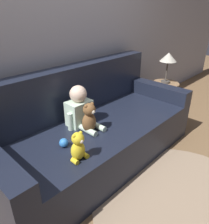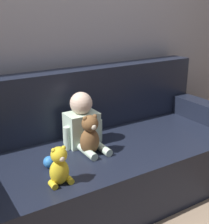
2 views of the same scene
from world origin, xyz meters
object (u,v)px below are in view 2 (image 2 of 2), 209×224
couch (101,156)px  plush_toy_side (59,167)px  person_baby (83,124)px  toy_ball (49,162)px  teddy_bear_brown (90,135)px

couch → plush_toy_side: (-0.48, -0.35, 0.22)m
plush_toy_side → person_baby: bearing=47.6°
person_baby → toy_ball: (-0.33, -0.18, -0.12)m
plush_toy_side → toy_ball: size_ratio=3.14×
teddy_bear_brown → toy_ball: (-0.30, -0.02, -0.10)m
teddy_bear_brown → plush_toy_side: (-0.32, -0.23, -0.03)m
toy_ball → person_baby: bearing=28.3°
toy_ball → plush_toy_side: bearing=-96.0°
couch → plush_toy_side: 0.64m
couch → toy_ball: bearing=-162.2°
person_baby → couch: bearing=-12.6°
couch → teddy_bear_brown: couch is taller
person_baby → plush_toy_side: bearing=-132.4°
teddy_bear_brown → plush_toy_side: 0.39m
teddy_bear_brown → toy_ball: 0.32m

